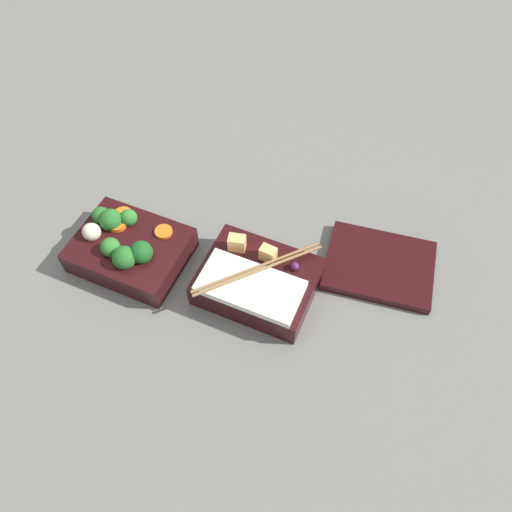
{
  "coord_description": "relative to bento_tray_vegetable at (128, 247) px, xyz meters",
  "views": [
    {
      "loc": [
        0.28,
        -0.38,
        0.72
      ],
      "look_at": [
        0.09,
        0.05,
        0.05
      ],
      "focal_mm": 35.0,
      "sensor_mm": 36.0,
      "label": 1
    }
  ],
  "objects": [
    {
      "name": "ground_plane",
      "position": [
        0.12,
        0.01,
        -0.03
      ],
      "size": [
        3.0,
        3.0,
        0.0
      ],
      "primitive_type": "plane",
      "color": "slate"
    },
    {
      "name": "bento_tray_vegetable",
      "position": [
        0.0,
        0.0,
        0.0
      ],
      "size": [
        0.19,
        0.14,
        0.08
      ],
      "color": "black",
      "rests_on": "ground_plane"
    },
    {
      "name": "bento_tray_rice",
      "position": [
        0.23,
        0.03,
        -0.0
      ],
      "size": [
        0.19,
        0.18,
        0.07
      ],
      "color": "black",
      "rests_on": "ground_plane"
    },
    {
      "name": "bento_lid",
      "position": [
        0.4,
        0.15,
        -0.02
      ],
      "size": [
        0.2,
        0.17,
        0.02
      ],
      "primitive_type": "cube",
      "rotation": [
        0.0,
        0.0,
        0.14
      ],
      "color": "black",
      "rests_on": "ground_plane"
    }
  ]
}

